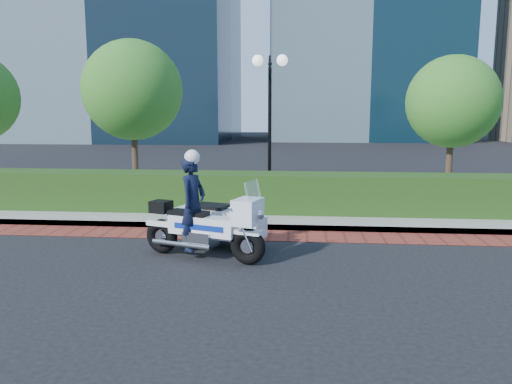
# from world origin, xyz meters

# --- Properties ---
(ground) EXTENTS (120.00, 120.00, 0.00)m
(ground) POSITION_xyz_m (0.00, 0.00, 0.00)
(ground) COLOR black
(ground) RESTS_ON ground
(brick_strip) EXTENTS (60.00, 1.00, 0.01)m
(brick_strip) POSITION_xyz_m (0.00, 1.50, 0.01)
(brick_strip) COLOR maroon
(brick_strip) RESTS_ON ground
(sidewalk) EXTENTS (60.00, 8.00, 0.15)m
(sidewalk) POSITION_xyz_m (0.00, 6.00, 0.07)
(sidewalk) COLOR gray
(sidewalk) RESTS_ON ground
(hedge_main) EXTENTS (18.00, 1.20, 1.00)m
(hedge_main) POSITION_xyz_m (0.00, 3.60, 0.65)
(hedge_main) COLOR black
(hedge_main) RESTS_ON sidewalk
(lamppost) EXTENTS (1.02, 0.70, 4.21)m
(lamppost) POSITION_xyz_m (1.00, 5.20, 2.96)
(lamppost) COLOR black
(lamppost) RESTS_ON sidewalk
(tree_b) EXTENTS (3.20, 3.20, 4.89)m
(tree_b) POSITION_xyz_m (-3.50, 6.50, 3.43)
(tree_b) COLOR #332319
(tree_b) RESTS_ON sidewalk
(tree_c) EXTENTS (2.80, 2.80, 4.30)m
(tree_c) POSITION_xyz_m (6.50, 6.50, 3.05)
(tree_c) COLOR #332319
(tree_c) RESTS_ON sidewalk
(police_motorcycle) EXTENTS (2.47, 2.19, 2.06)m
(police_motorcycle) POSITION_xyz_m (0.12, 0.00, 0.71)
(police_motorcycle) COLOR black
(police_motorcycle) RESTS_ON ground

